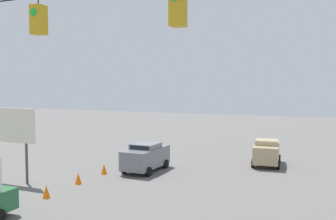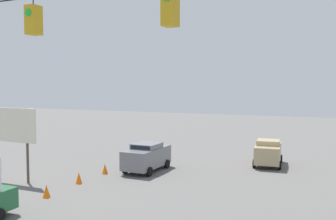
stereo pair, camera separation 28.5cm
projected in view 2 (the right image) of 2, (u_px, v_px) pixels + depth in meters
The scene contains 10 objects.
overhead_signal_span at pixel (34, 106), 10.17m from camera, with size 20.54×0.38×8.95m.
sedan_grey_withflow_far at pixel (147, 156), 26.88m from camera, with size 2.18×4.31×2.00m.
sedan_tan_oncoming_deep at pixel (268, 152), 28.73m from camera, with size 2.33×4.07×1.96m.
traffic_cone_nearest at pixel (2, 206), 17.97m from camera, with size 0.43×0.43×0.71m, color orange.
traffic_cone_second at pixel (46, 191), 20.47m from camera, with size 0.43×0.43×0.71m, color orange.
traffic_cone_third at pixel (79, 178), 23.38m from camera, with size 0.43×0.43×0.71m, color orange.
traffic_cone_fourth at pixel (105, 169), 25.98m from camera, with size 0.43×0.43×0.71m, color orange.
traffic_cone_fifth at pixel (128, 161), 28.72m from camera, with size 0.43×0.43×0.71m, color orange.
traffic_cone_farthest at pixel (146, 154), 31.59m from camera, with size 0.43×0.43×0.71m, color orange.
roadside_billboard at pixel (8, 128), 24.01m from camera, with size 4.64×0.16×4.72m.
Camera 2 is at (-7.44, 7.36, 6.13)m, focal length 40.00 mm.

